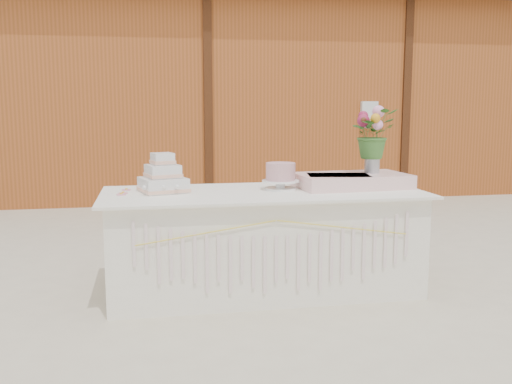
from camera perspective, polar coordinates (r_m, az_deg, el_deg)
ground at (r=4.46m, az=0.72°, el=-9.76°), size 80.00×80.00×0.00m
barn at (r=10.18m, az=-6.05°, el=10.06°), size 12.60×4.60×3.30m
cake_table at (r=4.35m, az=0.74°, el=-4.93°), size 2.40×1.00×0.77m
wedding_cake at (r=4.29m, az=-9.28°, el=1.31°), size 0.40×0.40×0.29m
pink_cake_stand at (r=4.35m, az=2.48°, el=1.74°), size 0.29×0.29×0.21m
satin_runner at (r=4.54m, az=9.56°, el=1.13°), size 0.89×0.56×0.11m
flower_vase at (r=4.62m, az=11.52°, el=2.90°), size 0.12×0.12×0.16m
bouquet at (r=4.60m, az=11.63°, el=6.35°), size 0.44×0.41×0.39m
loose_flowers at (r=4.34m, az=-13.23°, el=0.09°), size 0.26×0.36×0.02m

